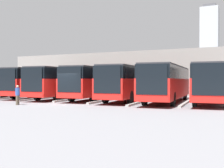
% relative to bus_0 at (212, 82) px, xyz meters
% --- Properties ---
extents(ground_plane, '(600.00, 600.00, 0.00)m').
position_rel_bus_0_xyz_m(ground_plane, '(10.87, 6.31, -1.78)').
color(ground_plane, gray).
extents(bus_0, '(3.55, 12.50, 3.17)m').
position_rel_bus_0_xyz_m(bus_0, '(0.00, 0.00, 0.00)').
color(bus_0, red).
rests_on(bus_0, ground_plane).
extents(curb_divider_0, '(0.91, 7.50, 0.15)m').
position_rel_bus_0_xyz_m(curb_divider_0, '(1.81, 1.83, -1.70)').
color(curb_divider_0, '#9E9E99').
rests_on(curb_divider_0, ground_plane).
extents(bus_1, '(3.55, 12.50, 3.17)m').
position_rel_bus_0_xyz_m(bus_1, '(3.62, 0.77, 0.00)').
color(bus_1, red).
rests_on(bus_1, ground_plane).
extents(curb_divider_1, '(0.91, 7.50, 0.15)m').
position_rel_bus_0_xyz_m(curb_divider_1, '(5.44, 2.59, -1.70)').
color(curb_divider_1, '#9E9E99').
rests_on(curb_divider_1, ground_plane).
extents(bus_2, '(3.55, 12.50, 3.17)m').
position_rel_bus_0_xyz_m(bus_2, '(7.25, 0.30, 0.00)').
color(bus_2, red).
rests_on(bus_2, ground_plane).
extents(curb_divider_2, '(0.91, 7.50, 0.15)m').
position_rel_bus_0_xyz_m(curb_divider_2, '(9.06, 2.13, -1.70)').
color(curb_divider_2, '#9E9E99').
rests_on(curb_divider_2, ground_plane).
extents(bus_3, '(3.55, 12.50, 3.17)m').
position_rel_bus_0_xyz_m(bus_3, '(10.87, 0.01, 0.00)').
color(bus_3, red).
rests_on(bus_3, ground_plane).
extents(curb_divider_3, '(0.91, 7.50, 0.15)m').
position_rel_bus_0_xyz_m(curb_divider_3, '(12.68, 1.83, -1.70)').
color(curb_divider_3, '#9E9E99').
rests_on(curb_divider_3, ground_plane).
extents(bus_4, '(3.55, 12.50, 3.17)m').
position_rel_bus_0_xyz_m(bus_4, '(14.49, 0.39, 0.00)').
color(bus_4, red).
rests_on(bus_4, ground_plane).
extents(curb_divider_4, '(0.91, 7.50, 0.15)m').
position_rel_bus_0_xyz_m(curb_divider_4, '(16.30, 2.22, -1.70)').
color(curb_divider_4, '#9E9E99').
rests_on(curb_divider_4, ground_plane).
extents(bus_5, '(3.55, 12.50, 3.17)m').
position_rel_bus_0_xyz_m(bus_5, '(18.11, -0.18, 0.00)').
color(bus_5, red).
rests_on(bus_5, ground_plane).
extents(curb_divider_5, '(0.91, 7.50, 0.15)m').
position_rel_bus_0_xyz_m(curb_divider_5, '(19.93, 1.65, -1.70)').
color(curb_divider_5, '#9E9E99').
rests_on(curb_divider_5, ground_plane).
extents(bus_6, '(3.55, 12.50, 3.17)m').
position_rel_bus_0_xyz_m(bus_6, '(21.74, -0.08, 0.00)').
color(bus_6, red).
rests_on(bus_6, ground_plane).
extents(pedestrian, '(0.41, 0.41, 1.55)m').
position_rel_bus_0_xyz_m(pedestrian, '(13.41, 8.65, -0.94)').
color(pedestrian, brown).
rests_on(pedestrian, ground_plane).
extents(station_building, '(42.17, 15.12, 5.88)m').
position_rel_bus_0_xyz_m(station_building, '(10.87, -16.15, 1.19)').
color(station_building, gray).
rests_on(station_building, ground_plane).
extents(office_tower, '(14.13, 14.13, 63.75)m').
position_rel_bus_0_xyz_m(office_tower, '(27.02, -217.56, 29.50)').
color(office_tower, '#ADB2B7').
rests_on(office_tower, ground_plane).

